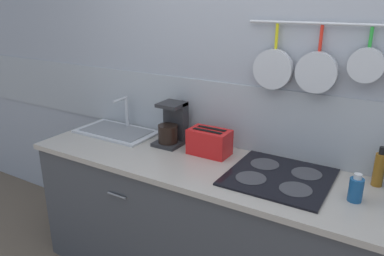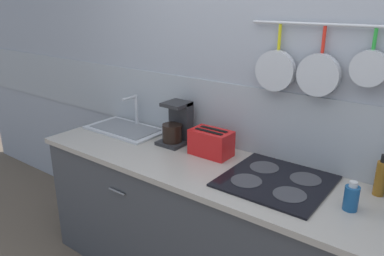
{
  "view_description": "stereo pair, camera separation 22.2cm",
  "coord_description": "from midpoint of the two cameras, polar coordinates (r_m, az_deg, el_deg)",
  "views": [
    {
      "loc": [
        0.72,
        -1.81,
        1.85
      ],
      "look_at": [
        -0.37,
        0.0,
        1.11
      ],
      "focal_mm": 35.0,
      "sensor_mm": 36.0,
      "label": 1
    },
    {
      "loc": [
        0.91,
        -1.69,
        1.85
      ],
      "look_at": [
        -0.37,
        0.0,
        1.11
      ],
      "focal_mm": 35.0,
      "sensor_mm": 36.0,
      "label": 2
    }
  ],
  "objects": [
    {
      "name": "sink_basin",
      "position": [
        2.86,
        -13.54,
        -0.35
      ],
      "size": [
        0.59,
        0.34,
        0.25
      ],
      "color": "#B7BABF",
      "rests_on": "countertop"
    },
    {
      "name": "coffee_maker",
      "position": [
        2.56,
        -5.47,
        0.22
      ],
      "size": [
        0.18,
        0.22,
        0.29
      ],
      "color": "#262628",
      "rests_on": "countertop"
    },
    {
      "name": "cooktop",
      "position": [
        2.13,
        10.23,
        -7.41
      ],
      "size": [
        0.55,
        0.53,
        0.01
      ],
      "color": "black",
      "rests_on": "countertop"
    },
    {
      "name": "bottle_cooking_wine",
      "position": [
        2.17,
        24.05,
        -5.75
      ],
      "size": [
        0.06,
        0.06,
        0.22
      ],
      "color": "#8C5919",
      "rests_on": "countertop"
    },
    {
      "name": "bottle_vinegar",
      "position": [
        1.98,
        20.81,
        -8.73
      ],
      "size": [
        0.07,
        0.07,
        0.15
      ],
      "color": "navy",
      "rests_on": "countertop"
    },
    {
      "name": "wall_back",
      "position": [
        2.34,
        9.81,
        4.69
      ],
      "size": [
        7.2,
        0.13,
        2.6
      ],
      "color": "#999EA8",
      "rests_on": "ground_plane"
    },
    {
      "name": "cabinet_base",
      "position": [
        2.4,
        5.15,
        -17.12
      ],
      "size": [
        2.86,
        0.64,
        0.86
      ],
      "color": "#3F4247",
      "rests_on": "ground_plane"
    },
    {
      "name": "countertop",
      "position": [
        2.16,
        5.51,
        -7.5
      ],
      "size": [
        2.9,
        0.66,
        0.03
      ],
      "color": "#A59E93",
      "rests_on": "cabinet_base"
    },
    {
      "name": "toaster",
      "position": [
        2.38,
        0.01,
        -2.19
      ],
      "size": [
        0.28,
        0.16,
        0.17
      ],
      "color": "red",
      "rests_on": "countertop"
    }
  ]
}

